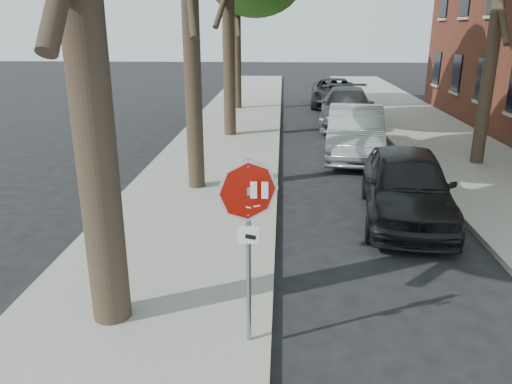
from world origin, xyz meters
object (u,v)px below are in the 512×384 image
(car_a, at_px, (407,185))
(car_d, at_px, (334,93))
(stop_sign, at_px, (248,218))
(car_b, at_px, (355,132))
(car_c, at_px, (347,107))

(car_a, height_order, car_d, car_a)
(stop_sign, bearing_deg, car_b, 75.26)
(car_c, bearing_deg, car_a, -84.25)
(stop_sign, bearing_deg, car_c, 78.88)
(car_d, bearing_deg, car_c, -86.51)
(car_c, xyz_separation_m, car_d, (0.00, 5.89, -0.07))
(stop_sign, height_order, car_c, stop_sign)
(stop_sign, bearing_deg, car_d, 81.72)
(car_c, bearing_deg, car_d, 95.75)
(car_d, bearing_deg, stop_sign, -94.78)
(car_b, xyz_separation_m, car_d, (0.39, 11.64, -0.09))
(car_b, distance_m, car_c, 5.76)
(stop_sign, distance_m, car_d, 22.96)
(stop_sign, relative_size, car_d, 0.48)
(car_a, bearing_deg, stop_sign, -115.49)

